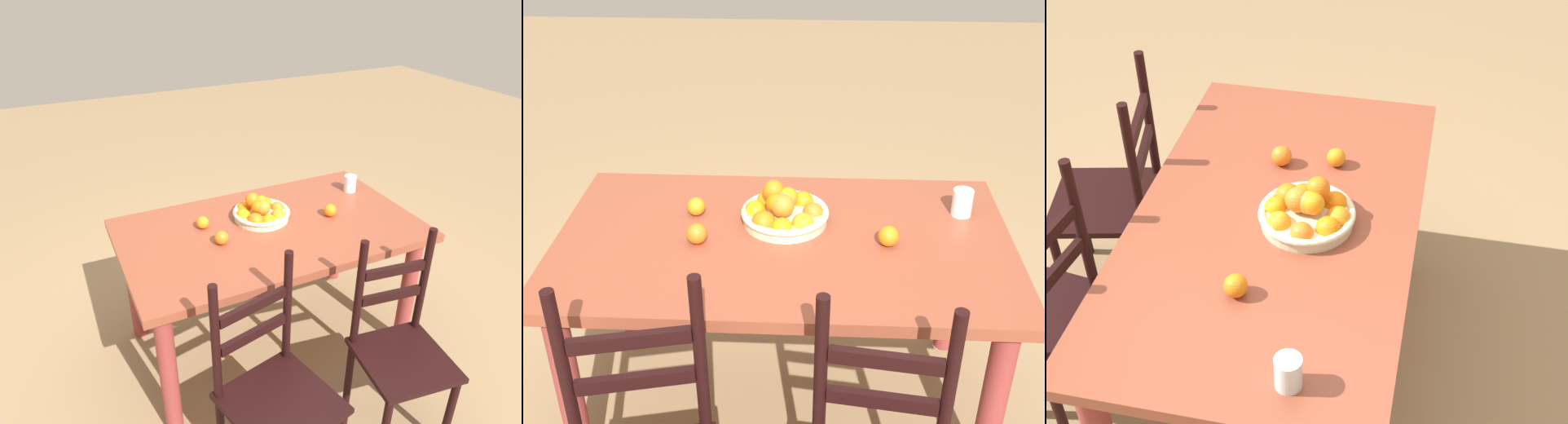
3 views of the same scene
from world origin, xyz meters
TOP-DOWN VIEW (x-y plane):
  - ground_plane at (0.00, 0.00)m, footprint 12.00×12.00m
  - dining_table at (0.00, 0.00)m, footprint 1.54×0.90m
  - fruit_bowl at (0.01, -0.10)m, footprint 0.31×0.31m
  - orange_loose_0 at (0.29, 0.05)m, footprint 0.07×0.07m
  - orange_loose_1 at (0.32, -0.14)m, footprint 0.07×0.07m
  - orange_loose_2 at (-0.35, 0.03)m, footprint 0.07×0.07m
  - drinking_glass at (-0.63, -0.19)m, footprint 0.07×0.07m

SIDE VIEW (x-z plane):
  - ground_plane at x=0.00m, z-range 0.00..0.00m
  - dining_table at x=0.00m, z-range 0.26..1.02m
  - orange_loose_1 at x=0.32m, z-range 0.76..0.82m
  - orange_loose_2 at x=-0.35m, z-range 0.76..0.83m
  - orange_loose_0 at x=0.29m, z-range 0.76..0.83m
  - fruit_bowl at x=0.01m, z-range 0.72..0.88m
  - drinking_glass at x=-0.63m, z-range 0.76..0.85m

